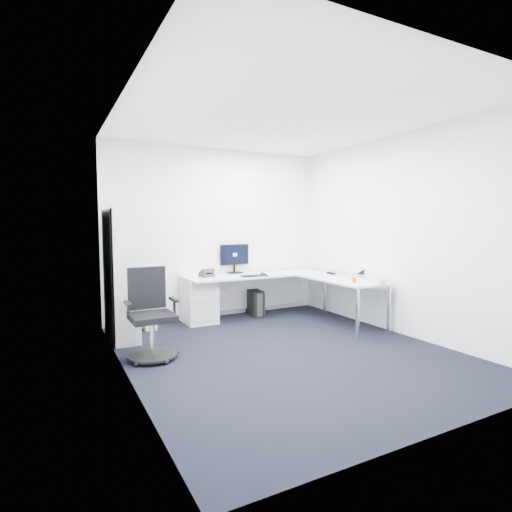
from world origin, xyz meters
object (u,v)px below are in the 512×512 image
monitor (235,258)px  task_chair (152,314)px  bookshelf (121,275)px  l_desk (268,299)px  laptop (347,269)px

monitor → task_chair: bearing=-139.7°
bookshelf → monitor: bookshelf is taller
l_desk → laptop: size_ratio=6.64×
task_chair → laptop: size_ratio=2.83×
bookshelf → laptop: bookshelf is taller
l_desk → laptop: bearing=-28.2°
monitor → l_desk: bearing=-68.4°
monitor → laptop: monitor is taller
bookshelf → laptop: bearing=-10.9°
task_chair → laptop: 3.12m
bookshelf → monitor: (1.90, 0.58, 0.09)m
l_desk → laptop: laptop is taller
l_desk → monitor: bearing=113.7°
task_chair → laptop: bearing=6.3°
monitor → laptop: 1.81m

